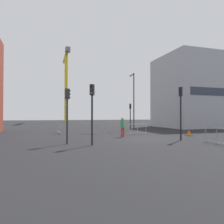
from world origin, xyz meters
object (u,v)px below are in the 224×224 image
at_px(traffic_light_island, 130,112).
at_px(traffic_cone_striped, 189,133).
at_px(streetlamp_tall, 133,97).
at_px(traffic_light_crosswalk, 67,107).
at_px(construction_crane, 66,76).
at_px(pedestrian_walking, 123,126).
at_px(traffic_light_verge, 92,104).
at_px(traffic_light_median, 181,105).

height_order(traffic_light_island, traffic_cone_striped, traffic_light_island).
relative_size(streetlamp_tall, traffic_light_island, 2.10).
bearing_deg(streetlamp_tall, traffic_light_island, 81.34).
xyz_separation_m(streetlamp_tall, traffic_light_crosswalk, (-9.66, -11.30, -1.86)).
bearing_deg(construction_crane, pedestrian_walking, -88.73).
height_order(traffic_light_verge, traffic_light_median, traffic_light_median).
bearing_deg(traffic_light_median, traffic_light_crosswalk, 177.17).
relative_size(traffic_light_crosswalk, pedestrian_walking, 2.16).
distance_m(traffic_light_island, traffic_light_median, 13.47).
xyz_separation_m(traffic_light_median, traffic_light_crosswalk, (-8.59, 0.42, -0.24)).
relative_size(traffic_light_island, traffic_light_verge, 0.91).
xyz_separation_m(streetlamp_tall, traffic_light_median, (-1.07, -11.73, -1.61)).
height_order(streetlamp_tall, traffic_light_verge, streetlamp_tall).
relative_size(streetlamp_tall, traffic_light_crosswalk, 2.02).
height_order(construction_crane, traffic_light_island, construction_crane).
bearing_deg(traffic_light_island, traffic_light_median, -95.66).
relative_size(streetlamp_tall, pedestrian_walking, 4.35).
xyz_separation_m(traffic_light_island, traffic_light_crosswalk, (-9.92, -12.98, 0.09)).
bearing_deg(traffic_light_verge, streetlamp_tall, 56.49).
bearing_deg(construction_crane, traffic_light_island, -80.17).
distance_m(traffic_light_median, pedestrian_walking, 5.30).
xyz_separation_m(streetlamp_tall, traffic_light_verge, (-8.21, -12.40, -1.73)).
relative_size(traffic_light_island, pedestrian_walking, 2.08).
bearing_deg(traffic_cone_striped, pedestrian_walking, 173.62).
distance_m(construction_crane, traffic_light_verge, 48.36).
relative_size(pedestrian_walking, traffic_cone_striped, 2.93).
bearing_deg(traffic_cone_striped, traffic_light_median, -135.58).
relative_size(streetlamp_tall, traffic_light_median, 1.82).
bearing_deg(traffic_light_median, construction_crane, 95.41).
bearing_deg(traffic_light_verge, traffic_light_crosswalk, 142.85).
height_order(construction_crane, traffic_light_crosswalk, construction_crane).
height_order(traffic_light_verge, traffic_cone_striped, traffic_light_verge).
distance_m(construction_crane, pedestrian_walking, 44.51).
bearing_deg(traffic_light_crosswalk, traffic_cone_striped, 12.13).
distance_m(traffic_light_median, traffic_light_crosswalk, 8.61).
relative_size(traffic_light_island, traffic_light_median, 0.87).
distance_m(traffic_light_verge, pedestrian_walking, 5.90).
distance_m(traffic_light_island, traffic_cone_striped, 10.84).
distance_m(pedestrian_walking, traffic_cone_striped, 6.50).
relative_size(traffic_light_island, traffic_light_crosswalk, 0.96).
height_order(traffic_light_median, traffic_cone_striped, traffic_light_median).
bearing_deg(pedestrian_walking, streetlamp_tall, 60.81).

